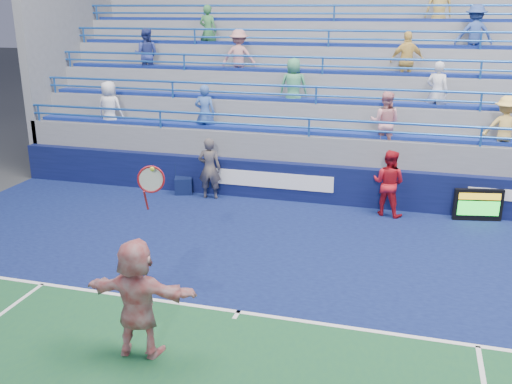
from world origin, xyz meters
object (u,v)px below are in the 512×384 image
(serve_speed_board, at_px, (478,205))
(line_judge, at_px, (210,168))
(ball_girl, at_px, (389,183))
(judge_chair, at_px, (184,184))
(tennis_player, at_px, (138,298))

(serve_speed_board, xyz_separation_m, line_judge, (-7.30, -0.13, 0.47))
(ball_girl, bearing_deg, judge_chair, 14.78)
(tennis_player, relative_size, ball_girl, 1.77)
(tennis_player, bearing_deg, ball_girl, 65.83)
(serve_speed_board, distance_m, judge_chair, 8.21)
(judge_chair, distance_m, line_judge, 1.12)
(line_judge, bearing_deg, tennis_player, 93.99)
(serve_speed_board, xyz_separation_m, ball_girl, (-2.28, -0.19, 0.46))
(tennis_player, bearing_deg, judge_chair, 107.71)
(serve_speed_board, bearing_deg, judge_chair, 179.38)
(serve_speed_board, relative_size, judge_chair, 1.39)
(judge_chair, bearing_deg, ball_girl, -2.66)
(serve_speed_board, relative_size, tennis_player, 0.39)
(judge_chair, distance_m, tennis_player, 8.30)
(judge_chair, relative_size, tennis_player, 0.28)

